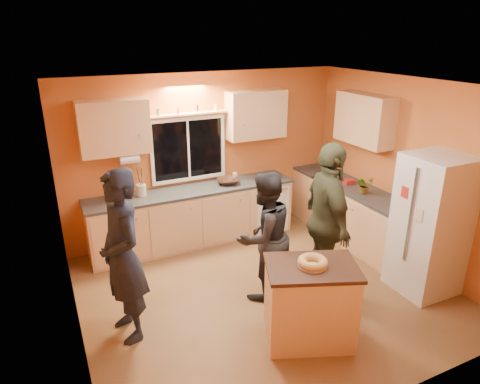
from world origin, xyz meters
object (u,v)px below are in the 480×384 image
person_left (122,257)px  person_right (327,221)px  refrigerator (431,225)px  island (310,303)px  person_center (264,236)px

person_left → person_right: (2.43, -0.25, 0.03)m
person_left → person_right: size_ratio=0.97×
refrigerator → island: bearing=-174.2°
person_center → person_left: bearing=-13.3°
person_left → person_right: bearing=74.2°
refrigerator → person_left: 3.72m
person_left → person_center: (1.69, 0.01, -0.14)m
refrigerator → island: 1.97m
person_left → person_center: 1.70m
person_center → person_right: bearing=146.6°
person_right → person_center: bearing=85.3°
refrigerator → person_left: bearing=168.4°
person_left → person_center: size_ratio=1.16×
island → person_right: (0.69, 0.69, 0.52)m
refrigerator → person_right: size_ratio=0.91×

